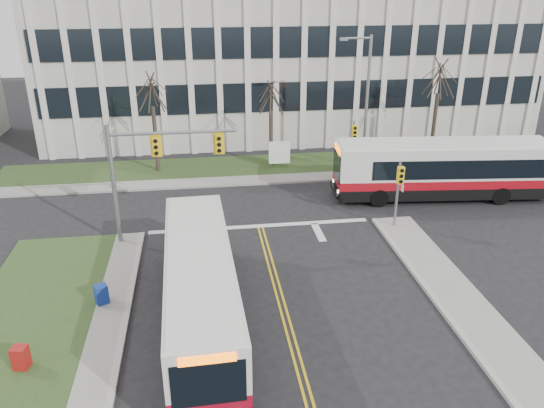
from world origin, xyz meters
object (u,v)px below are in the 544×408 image
Objects in this scene: bus_cross at (442,171)px; streetlight at (365,97)px; newspaper_box_red at (21,359)px; directory_sign at (279,153)px; newspaper_box_blue at (102,296)px; bus_main at (200,289)px.

streetlight is at bearing -141.69° from bus_cross.
directory_sign is at bearing 70.72° from newspaper_box_red.
newspaper_box_red is at bearing -121.40° from directory_sign.
bus_cross is at bearing 1.57° from newspaper_box_blue.
bus_main is 18.49m from bus_cross.
streetlight is 0.80× the size of bus_main.
directory_sign is 11.23m from bus_cross.
bus_cross is at bearing 43.82° from newspaper_box_red.
streetlight is 4.60× the size of directory_sign.
newspaper_box_blue is 4.25m from newspaper_box_red.
newspaper_box_blue is 1.00× the size of newspaper_box_red.
bus_main reaches higher than newspaper_box_blue.
bus_cross is 13.64× the size of newspaper_box_blue.
directory_sign is 23.04m from newspaper_box_red.
bus_cross reaches higher than directory_sign.
streetlight is 20.31m from bus_main.
directory_sign reaches higher than newspaper_box_red.
directory_sign is 2.11× the size of newspaper_box_red.
streetlight reaches higher than bus_cross.
bus_main is 12.05× the size of newspaper_box_red.
newspaper_box_red is (-6.20, -1.91, -1.05)m from bus_main.
directory_sign is (-5.53, 1.30, -4.02)m from streetlight.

